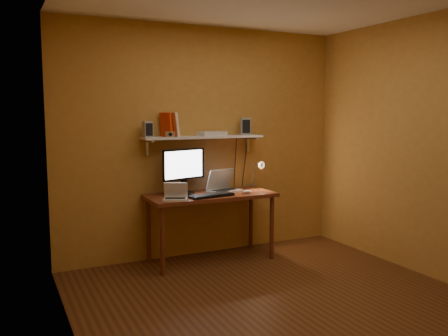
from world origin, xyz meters
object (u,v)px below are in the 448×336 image
mouse (247,191)px  speaker_right (245,126)px  monitor (184,169)px  keyboard (211,195)px  wall_shelf (203,137)px  netbook (175,195)px  desk_lamp (257,170)px  speaker_left (148,129)px  shelf_camera (170,134)px  laptop (223,185)px  desk (211,202)px  router (212,134)px

mouse → speaker_right: 0.80m
monitor → keyboard: monitor is taller
wall_shelf → speaker_right: 0.55m
keyboard → mouse: (0.45, 0.02, 0.00)m
netbook → keyboard: size_ratio=0.58×
netbook → keyboard: netbook is taller
keyboard → desk_lamp: 0.80m
mouse → speaker_left: (-1.02, 0.32, 0.69)m
desk_lamp → keyboard: bearing=-158.6°
netbook → wall_shelf: bearing=63.2°
speaker_left → wall_shelf: bearing=-2.4°
wall_shelf → speaker_right: (0.54, 0.01, 0.12)m
monitor → mouse: bearing=-39.6°
shelf_camera → wall_shelf: bearing=11.0°
wall_shelf → speaker_right: speaker_right is taller
desk_lamp → shelf_camera: shelf_camera is taller
laptop → netbook: bearing=-173.3°
desk → mouse: (0.38, -0.13, 0.10)m
keyboard → monitor: bearing=114.2°
monitor → laptop: (0.45, -0.04, -0.21)m
wall_shelf → shelf_camera: shelf_camera is taller
wall_shelf → keyboard: size_ratio=2.82×
laptop → mouse: 0.30m
netbook → mouse: size_ratio=2.93×
wall_shelf → desk: bearing=-90.0°
laptop → speaker_left: (-0.83, 0.09, 0.64)m
mouse → speaker_left: 1.28m
mouse → laptop: bearing=128.7°
keyboard → router: size_ratio=1.69×
desk → speaker_left: bearing=163.4°
laptop → desk: bearing=-167.9°
shelf_camera → desk_lamp: bearing=0.7°
monitor → router: 0.52m
laptop → netbook: laptop is taller
laptop → speaker_right: size_ratio=2.01×
desk → monitor: size_ratio=2.63×
shelf_camera → netbook: bearing=-100.1°
monitor → mouse: 0.74m
speaker_left → speaker_right: (1.18, 0.01, 0.02)m
desk → router: router is taller
router → netbook: bearing=-148.3°
mouse → shelf_camera: 1.05m
speaker_right → router: speaker_right is taller
desk_lamp → speaker_left: 1.39m
netbook → mouse: bearing=27.8°
mouse → monitor: bearing=156.4°
netbook → desk_lamp: desk_lamp is taller
wall_shelf → router: 0.11m
netbook → shelf_camera: 0.67m
keyboard → router: (0.17, 0.34, 0.64)m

